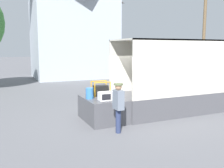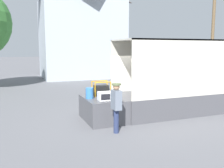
{
  "view_description": "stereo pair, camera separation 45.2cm",
  "coord_description": "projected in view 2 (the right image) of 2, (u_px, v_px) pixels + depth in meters",
  "views": [
    {
      "loc": [
        -4.31,
        -8.93,
        2.83
      ],
      "look_at": [
        -0.43,
        -0.2,
        1.46
      ],
      "focal_mm": 40.0,
      "sensor_mm": 36.0,
      "label": 1
    },
    {
      "loc": [
        -3.89,
        -9.1,
        2.83
      ],
      "look_at": [
        -0.43,
        -0.2,
        1.46
      ],
      "focal_mm": 40.0,
      "sensor_mm": 36.0,
      "label": 2
    }
  ],
  "objects": [
    {
      "name": "portable_generator",
      "position": [
        102.0,
        90.0,
        10.21
      ],
      "size": [
        0.7,
        0.47,
        0.59
      ],
      "color": "black",
      "rests_on": "tailgate_deck"
    },
    {
      "name": "ground_plane",
      "position": [
        120.0,
        118.0,
        10.2
      ],
      "size": [
        160.0,
        160.0,
        0.0
      ],
      "primitive_type": "plane",
      "color": "slate"
    },
    {
      "name": "worker_person",
      "position": [
        116.0,
        103.0,
        8.27
      ],
      "size": [
        0.3,
        0.44,
        1.69
      ],
      "color": "navy",
      "rests_on": "ground"
    },
    {
      "name": "tailgate_deck",
      "position": [
        103.0,
        109.0,
        9.87
      ],
      "size": [
        1.47,
        2.04,
        0.91
      ],
      "primitive_type": "cube",
      "color": "#4C4C51",
      "rests_on": "ground"
    },
    {
      "name": "orange_bucket",
      "position": [
        90.0,
        93.0,
        9.6
      ],
      "size": [
        0.3,
        0.3,
        0.42
      ],
      "color": "#3370B2",
      "rests_on": "tailgate_deck"
    },
    {
      "name": "utility_pole",
      "position": [
        213.0,
        32.0,
        22.33
      ],
      "size": [
        1.8,
        0.28,
        8.23
      ],
      "color": "brown",
      "rests_on": "ground"
    },
    {
      "name": "box_truck",
      "position": [
        197.0,
        90.0,
        11.44
      ],
      "size": [
        6.74,
        2.15,
        3.19
      ],
      "color": "navy",
      "rests_on": "ground"
    },
    {
      "name": "microwave",
      "position": [
        105.0,
        96.0,
        9.28
      ],
      "size": [
        0.55,
        0.35,
        0.32
      ],
      "color": "white",
      "rests_on": "tailgate_deck"
    },
    {
      "name": "house_backdrop",
      "position": [
        81.0,
        24.0,
        24.36
      ],
      "size": [
        7.9,
        6.45,
        10.12
      ],
      "color": "#A8B2BC",
      "rests_on": "ground"
    }
  ]
}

